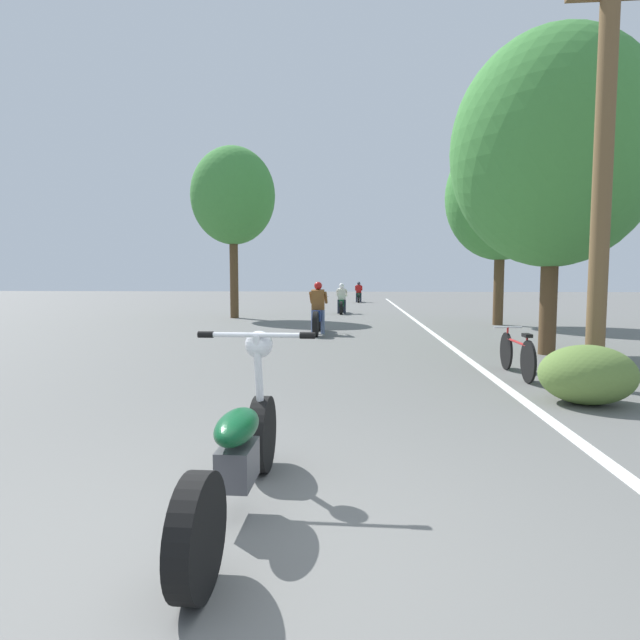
% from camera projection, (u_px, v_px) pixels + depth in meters
% --- Properties ---
extents(ground_plane, '(120.00, 120.00, 0.00)m').
position_uv_depth(ground_plane, '(263.00, 566.00, 2.55)').
color(ground_plane, '#60605E').
extents(lane_stripe_edge, '(0.14, 48.00, 0.01)m').
position_uv_depth(lane_stripe_edge, '(427.00, 329.00, 14.77)').
color(lane_stripe_edge, white).
rests_on(lane_stripe_edge, ground).
extents(utility_pole, '(1.10, 0.24, 5.69)m').
position_uv_depth(utility_pole, '(603.00, 167.00, 6.54)').
color(utility_pole, brown).
rests_on(utility_pole, ground).
extents(roadside_tree_right_near, '(3.87, 3.48, 6.15)m').
position_uv_depth(roadside_tree_right_near, '(554.00, 150.00, 9.48)').
color(roadside_tree_right_near, '#513A23').
rests_on(roadside_tree_right_near, ground).
extents(roadside_tree_right_far, '(3.51, 3.16, 6.12)m').
position_uv_depth(roadside_tree_right_far, '(501.00, 197.00, 15.86)').
color(roadside_tree_right_far, '#513A23').
rests_on(roadside_tree_right_far, ground).
extents(roadside_tree_left, '(3.18, 2.86, 6.46)m').
position_uv_depth(roadside_tree_left, '(233.00, 196.00, 18.81)').
color(roadside_tree_left, '#513A23').
rests_on(roadside_tree_left, ground).
extents(roadside_bush, '(1.10, 0.88, 0.70)m').
position_uv_depth(roadside_bush, '(587.00, 375.00, 5.85)').
color(roadside_bush, '#5B7A38').
rests_on(roadside_bush, ground).
extents(motorcycle_foreground, '(0.85, 2.09, 1.09)m').
position_uv_depth(motorcycle_foreground, '(240.00, 449.00, 3.09)').
color(motorcycle_foreground, black).
rests_on(motorcycle_foreground, ground).
extents(motorcycle_rider_lead, '(0.50, 2.10, 1.41)m').
position_uv_depth(motorcycle_rider_lead, '(318.00, 314.00, 13.49)').
color(motorcycle_rider_lead, black).
rests_on(motorcycle_rider_lead, ground).
extents(motorcycle_rider_mid, '(0.50, 1.93, 1.32)m').
position_uv_depth(motorcycle_rider_mid, '(342.00, 302.00, 21.66)').
color(motorcycle_rider_mid, black).
rests_on(motorcycle_rider_mid, ground).
extents(motorcycle_rider_far, '(0.50, 2.00, 1.34)m').
position_uv_depth(motorcycle_rider_far, '(359.00, 294.00, 32.55)').
color(motorcycle_rider_far, black).
rests_on(motorcycle_rider_far, ground).
extents(bicycle_parked, '(0.44, 1.68, 0.71)m').
position_uv_depth(bicycle_parked, '(517.00, 354.00, 7.56)').
color(bicycle_parked, black).
rests_on(bicycle_parked, ground).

